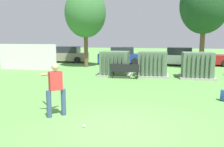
{
  "coord_description": "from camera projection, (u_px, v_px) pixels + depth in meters",
  "views": [
    {
      "loc": [
        1.06,
        -6.34,
        2.57
      ],
      "look_at": [
        -0.85,
        3.5,
        1.0
      ],
      "focal_mm": 37.69,
      "sensor_mm": 36.0,
      "label": 1
    }
  ],
  "objects": [
    {
      "name": "tree_center_left",
      "position": [
        204.0,
        5.0,
        18.7
      ],
      "size": [
        3.86,
        3.86,
        7.38
      ],
      "color": "brown",
      "rests_on": "ground"
    },
    {
      "name": "parked_car_left_of_center",
      "position": [
        121.0,
        56.0,
        22.28
      ],
      "size": [
        4.39,
        2.34,
        1.62
      ],
      "color": "navy",
      "rests_on": "ground"
    },
    {
      "name": "transformer_mid_west",
      "position": [
        153.0,
        64.0,
        15.33
      ],
      "size": [
        2.1,
        1.7,
        1.62
      ],
      "color": "#9E9B93",
      "rests_on": "ground"
    },
    {
      "name": "transformer_mid_east",
      "position": [
        197.0,
        66.0,
        14.61
      ],
      "size": [
        2.1,
        1.7,
        1.62
      ],
      "color": "#9E9B93",
      "rests_on": "ground"
    },
    {
      "name": "parked_car_leftmost",
      "position": [
        68.0,
        55.0,
        23.88
      ],
      "size": [
        4.29,
        2.1,
        1.62
      ],
      "color": "gray",
      "rests_on": "ground"
    },
    {
      "name": "park_bench",
      "position": [
        125.0,
        70.0,
        14.51
      ],
      "size": [
        1.81,
        0.46,
        0.92
      ],
      "color": "black",
      "rests_on": "ground"
    },
    {
      "name": "tree_left",
      "position": [
        85.0,
        13.0,
        19.61
      ],
      "size": [
        3.45,
        3.45,
        6.58
      ],
      "color": "brown",
      "rests_on": "ground"
    },
    {
      "name": "batter",
      "position": [
        55.0,
        87.0,
        7.58
      ],
      "size": [
        1.25,
        1.38,
        1.74
      ],
      "color": "#384C75",
      "rests_on": "ground"
    },
    {
      "name": "sports_ball",
      "position": [
        84.0,
        126.0,
        6.73
      ],
      "size": [
        0.09,
        0.09,
        0.09
      ],
      "primitive_type": "sphere",
      "color": "white",
      "rests_on": "ground"
    },
    {
      "name": "transformer_west",
      "position": [
        115.0,
        64.0,
        15.57
      ],
      "size": [
        2.1,
        1.7,
        1.62
      ],
      "color": "#9E9B93",
      "rests_on": "ground"
    },
    {
      "name": "ground_plane",
      "position": [
        118.0,
        127.0,
        6.74
      ],
      "size": [
        96.0,
        96.0,
        0.0
      ],
      "primitive_type": "plane",
      "color": "#5B9947"
    },
    {
      "name": "fence_panel",
      "position": [
        28.0,
        57.0,
        18.46
      ],
      "size": [
        4.8,
        0.12,
        2.0
      ],
      "primitive_type": "cube",
      "color": "white",
      "rests_on": "ground"
    },
    {
      "name": "parked_car_right_of_center",
      "position": [
        178.0,
        57.0,
        21.28
      ],
      "size": [
        4.37,
        2.28,
        1.62
      ],
      "color": "silver",
      "rests_on": "ground"
    }
  ]
}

